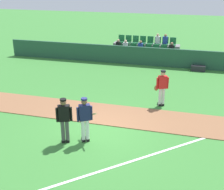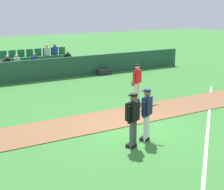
% 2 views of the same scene
% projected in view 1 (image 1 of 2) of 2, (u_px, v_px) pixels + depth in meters
% --- Properties ---
extents(ground_plane, '(80.00, 80.00, 0.00)m').
position_uv_depth(ground_plane, '(98.00, 131.00, 11.97)').
color(ground_plane, '#387A33').
extents(infield_dirt_path, '(28.00, 2.13, 0.03)m').
position_uv_depth(infield_dirt_path, '(109.00, 114.00, 13.41)').
color(infield_dirt_path, brown).
rests_on(infield_dirt_path, ground).
extents(foul_line_chalk, '(8.79, 8.31, 0.01)m').
position_uv_depth(foul_line_chalk, '(173.00, 148.00, 10.79)').
color(foul_line_chalk, white).
rests_on(foul_line_chalk, ground).
extents(dugout_fence, '(20.00, 0.16, 1.26)m').
position_uv_depth(dugout_fence, '(142.00, 56.00, 20.63)').
color(dugout_fence, '#234C38').
rests_on(dugout_fence, ground).
extents(stadium_bleachers, '(5.00, 2.10, 1.90)m').
position_uv_depth(stadium_bleachers, '(145.00, 53.00, 21.96)').
color(stadium_bleachers, slate).
rests_on(stadium_bleachers, ground).
extents(batter_navy_jersey, '(0.74, 0.70, 1.76)m').
position_uv_depth(batter_navy_jersey, '(85.00, 118.00, 10.90)').
color(batter_navy_jersey, white).
rests_on(batter_navy_jersey, ground).
extents(umpire_home_plate, '(0.55, 0.42, 1.76)m').
position_uv_depth(umpire_home_plate, '(64.00, 118.00, 10.84)').
color(umpire_home_plate, '#4C4C4C').
rests_on(umpire_home_plate, ground).
extents(runner_red_jersey, '(0.66, 0.41, 1.76)m').
position_uv_depth(runner_red_jersey, '(162.00, 87.00, 13.97)').
color(runner_red_jersey, silver).
rests_on(runner_red_jersey, ground).
extents(equipment_bag, '(0.90, 0.36, 0.36)m').
position_uv_depth(equipment_bag, '(198.00, 68.00, 19.46)').
color(equipment_bag, '#232328').
rests_on(equipment_bag, ground).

